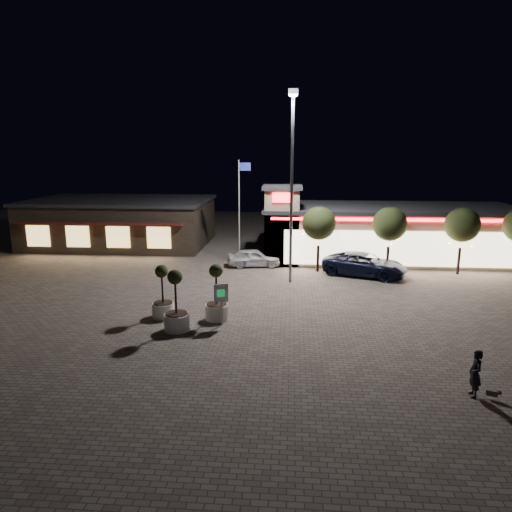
# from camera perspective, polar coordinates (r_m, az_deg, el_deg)

# --- Properties ---
(ground) EXTENTS (90.00, 90.00, 0.00)m
(ground) POSITION_cam_1_polar(r_m,az_deg,el_deg) (23.42, -0.79, -8.56)
(ground) COLOR #72665C
(ground) RESTS_ON ground
(retail_building) EXTENTS (20.40, 8.40, 6.10)m
(retail_building) POSITION_cam_1_polar(r_m,az_deg,el_deg) (38.79, 15.57, 2.95)
(retail_building) COLOR gray
(retail_building) RESTS_ON ground
(restaurant_building) EXTENTS (16.40, 11.00, 4.30)m
(restaurant_building) POSITION_cam_1_polar(r_m,az_deg,el_deg) (45.12, -16.41, 4.16)
(restaurant_building) COLOR #382D23
(restaurant_building) RESTS_ON ground
(floodlight_pole) EXTENTS (0.60, 0.40, 12.38)m
(floodlight_pole) POSITION_cam_1_polar(r_m,az_deg,el_deg) (29.76, 4.50, 9.85)
(floodlight_pole) COLOR gray
(floodlight_pole) RESTS_ON ground
(flagpole) EXTENTS (0.95, 0.10, 8.00)m
(flagpole) POSITION_cam_1_polar(r_m,az_deg,el_deg) (35.14, -1.97, 6.61)
(flagpole) COLOR white
(flagpole) RESTS_ON ground
(string_tree_a) EXTENTS (2.42, 2.42, 4.79)m
(string_tree_a) POSITION_cam_1_polar(r_m,az_deg,el_deg) (33.15, 7.88, 4.06)
(string_tree_a) COLOR #332319
(string_tree_a) RESTS_ON ground
(string_tree_b) EXTENTS (2.42, 2.42, 4.79)m
(string_tree_b) POSITION_cam_1_polar(r_m,az_deg,el_deg) (33.82, 16.38, 3.83)
(string_tree_b) COLOR #332319
(string_tree_b) RESTS_ON ground
(string_tree_c) EXTENTS (2.42, 2.42, 4.79)m
(string_tree_c) POSITION_cam_1_polar(r_m,az_deg,el_deg) (35.19, 24.38, 3.54)
(string_tree_c) COLOR #332319
(string_tree_c) RESTS_ON ground
(pickup_truck) EXTENTS (6.40, 4.67, 1.62)m
(pickup_truck) POSITION_cam_1_polar(r_m,az_deg,el_deg) (33.13, 13.41, -1.03)
(pickup_truck) COLOR black
(pickup_truck) RESTS_ON ground
(white_sedan) EXTENTS (4.22, 2.17, 1.37)m
(white_sedan) POSITION_cam_1_polar(r_m,az_deg,el_deg) (34.83, -0.25, -0.21)
(white_sedan) COLOR silver
(white_sedan) RESTS_ON ground
(pedestrian) EXTENTS (0.43, 0.64, 1.75)m
(pedestrian) POSITION_cam_1_polar(r_m,az_deg,el_deg) (18.40, 25.72, -13.11)
(pedestrian) COLOR black
(pedestrian) RESTS_ON ground
(dog) EXTENTS (0.49, 0.32, 0.26)m
(dog) POSITION_cam_1_polar(r_m,az_deg,el_deg) (18.76, 27.65, -14.91)
(dog) COLOR #59514C
(dog) RESTS_ON ground
(planter_left) EXTENTS (1.16, 1.16, 2.85)m
(planter_left) POSITION_cam_1_polar(r_m,az_deg,el_deg) (24.63, -11.56, -5.56)
(planter_left) COLOR white
(planter_left) RESTS_ON ground
(planter_mid) EXTENTS (1.25, 1.25, 3.07)m
(planter_mid) POSITION_cam_1_polar(r_m,az_deg,el_deg) (22.73, -9.93, -6.88)
(planter_mid) COLOR white
(planter_mid) RESTS_ON ground
(planter_right) EXTENTS (1.21, 1.21, 2.98)m
(planter_right) POSITION_cam_1_polar(r_m,az_deg,el_deg) (23.91, -4.94, -5.80)
(planter_right) COLOR white
(planter_right) RESTS_ON ground
(valet_sign) EXTENTS (0.70, 0.25, 2.16)m
(valet_sign) POSITION_cam_1_polar(r_m,az_deg,el_deg) (22.92, -4.38, -5.06)
(valet_sign) COLOR gray
(valet_sign) RESTS_ON ground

